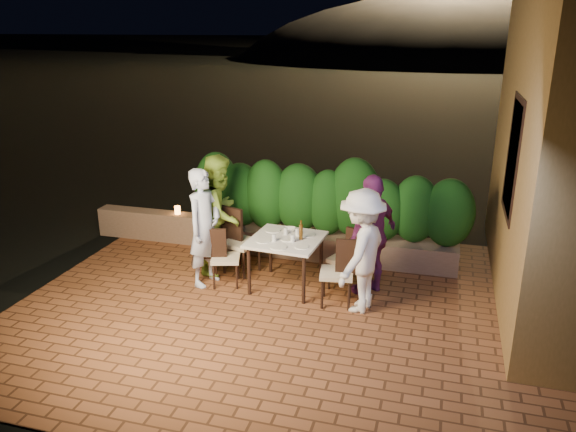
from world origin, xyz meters
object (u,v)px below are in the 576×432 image
at_px(chair_right_back, 347,258).
at_px(parapet_lamp, 177,210).
at_px(dining_table, 286,263).
at_px(chair_left_front, 226,257).
at_px(diner_white, 361,251).
at_px(diner_purple, 372,235).
at_px(diner_blue, 204,227).
at_px(beer_bottle, 301,230).
at_px(bowl, 289,230).
at_px(diner_green, 220,214).
at_px(chair_right_front, 337,272).
at_px(chair_left_back, 241,241).

height_order(chair_right_back, parapet_lamp, chair_right_back).
relative_size(dining_table, chair_left_front, 1.13).
relative_size(diner_white, parapet_lamp, 11.83).
distance_m(dining_table, diner_purple, 1.29).
xyz_separation_m(dining_table, diner_blue, (-1.16, -0.18, 0.49)).
bearing_deg(diner_white, chair_left_front, -81.87).
bearing_deg(beer_bottle, parapet_lamp, 154.21).
height_order(beer_bottle, bowl, beer_bottle).
height_order(chair_right_back, diner_green, diner_green).
height_order(beer_bottle, parapet_lamp, beer_bottle).
xyz_separation_m(bowl, parapet_lamp, (-2.27, 0.94, -0.20)).
distance_m(diner_blue, parapet_lamp, 1.85).
distance_m(bowl, diner_purple, 1.23).
bearing_deg(dining_table, diner_white, -18.25).
bearing_deg(chair_right_front, beer_bottle, -37.46).
bearing_deg(chair_right_front, dining_table, -29.33).
height_order(beer_bottle, diner_purple, diner_purple).
bearing_deg(diner_green, bowl, -93.31).
relative_size(chair_right_back, diner_blue, 0.54).
bearing_deg(chair_left_back, diner_blue, -108.02).
xyz_separation_m(chair_left_front, chair_left_back, (0.07, 0.47, 0.07)).
xyz_separation_m(diner_blue, diner_green, (0.03, 0.53, 0.04)).
height_order(bowl, chair_left_back, chair_left_back).
height_order(chair_left_back, diner_green, diner_green).
bearing_deg(parapet_lamp, bowl, -22.42).
height_order(chair_left_front, diner_white, diner_white).
xyz_separation_m(diner_blue, parapet_lamp, (-1.15, 1.42, -0.29)).
relative_size(bowl, parapet_lamp, 1.33).
xyz_separation_m(bowl, diner_green, (-1.09, 0.04, 0.13)).
bearing_deg(diner_white, chair_left_back, -95.32).
distance_m(chair_right_front, diner_blue, 2.00).
bearing_deg(parapet_lamp, dining_table, -28.18).
height_order(dining_table, chair_right_front, chair_right_front).
distance_m(chair_right_front, diner_white, 0.49).
xyz_separation_m(dining_table, chair_left_front, (-0.86, -0.16, 0.06)).
xyz_separation_m(chair_right_front, parapet_lamp, (-3.10, 1.54, 0.10)).
height_order(dining_table, bowl, bowl).
height_order(bowl, diner_white, diner_white).
height_order(chair_left_front, parapet_lamp, chair_left_front).
bearing_deg(chair_right_back, chair_left_back, 18.41).
xyz_separation_m(chair_left_front, chair_right_back, (1.71, 0.35, 0.04)).
distance_m(chair_left_back, diner_white, 2.06).
bearing_deg(bowl, diner_purple, -5.90).
height_order(dining_table, chair_left_front, chair_left_front).
height_order(chair_left_front, chair_right_front, chair_right_front).
bearing_deg(chair_right_front, diner_white, 160.77).
relative_size(chair_left_front, chair_right_back, 0.92).
bearing_deg(diner_blue, chair_left_back, -23.39).
bearing_deg(dining_table, diner_green, 163.20).
bearing_deg(parapet_lamp, chair_right_front, -26.45).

